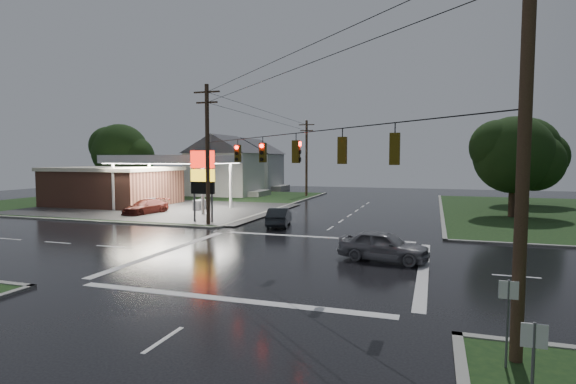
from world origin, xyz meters
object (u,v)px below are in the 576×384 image
(tree_nw_behind, at_px, (121,152))
(tree_ne_near, at_px, (515,155))
(house_near, at_px, (225,165))
(house_far, at_px, (251,164))
(car_north, at_px, (279,217))
(utility_pole_n, at_px, (306,157))
(gas_station, at_px, (122,183))
(car_crossing, at_px, (384,246))
(tree_ne_far, at_px, (527,150))
(utility_pole_nw, at_px, (208,153))
(utility_pole_se, at_px, (524,140))
(car_pump, at_px, (146,207))
(pylon_sign, at_px, (203,174))

(tree_nw_behind, xyz_separation_m, tree_ne_near, (47.98, -8.00, -0.62))
(house_near, bearing_deg, house_far, 94.76)
(tree_nw_behind, relative_size, car_north, 2.29)
(utility_pole_n, bearing_deg, gas_station, -131.47)
(gas_station, relative_size, tree_nw_behind, 2.62)
(tree_nw_behind, height_order, car_crossing, tree_nw_behind)
(gas_station, distance_m, tree_ne_far, 45.29)
(utility_pole_nw, height_order, tree_nw_behind, utility_pole_nw)
(tree_ne_far, relative_size, car_north, 2.24)
(tree_ne_far, bearing_deg, tree_ne_near, -104.07)
(car_crossing, bearing_deg, utility_pole_n, 31.00)
(gas_station, relative_size, house_near, 2.37)
(tree_ne_near, height_order, car_north, tree_ne_near)
(utility_pole_se, xyz_separation_m, house_far, (-31.45, 57.50, -1.32))
(car_crossing, bearing_deg, car_pump, 71.07)
(utility_pole_nw, relative_size, tree_nw_behind, 1.10)
(house_far, height_order, tree_ne_far, tree_ne_far)
(house_far, bearing_deg, pylon_sign, -73.02)
(utility_pole_nw, bearing_deg, car_pump, 153.59)
(pylon_sign, bearing_deg, car_north, 3.00)
(gas_station, xyz_separation_m, car_crossing, (30.67, -18.43, -1.76))
(gas_station, distance_m, utility_pole_se, 45.83)
(tree_nw_behind, bearing_deg, gas_station, -51.58)
(pylon_sign, height_order, utility_pole_se, utility_pole_se)
(utility_pole_nw, relative_size, tree_ne_far, 1.12)
(pylon_sign, relative_size, car_crossing, 1.30)
(pylon_sign, height_order, tree_ne_far, tree_ne_far)
(utility_pole_se, distance_m, car_north, 24.94)
(car_north, bearing_deg, tree_nw_behind, -44.38)
(car_pump, bearing_deg, utility_pole_n, 80.57)
(utility_pole_n, distance_m, tree_nw_behind, 25.63)
(house_far, distance_m, car_pump, 34.37)
(house_near, bearing_deg, tree_ne_near, -21.76)
(pylon_sign, bearing_deg, tree_ne_far, 40.35)
(car_north, bearing_deg, house_near, -67.75)
(gas_station, distance_m, car_pump, 9.30)
(utility_pole_n, distance_m, car_north, 28.11)
(tree_nw_behind, bearing_deg, tree_ne_near, -9.47)
(tree_ne_far, bearing_deg, car_crossing, -110.38)
(utility_pole_se, bearing_deg, tree_ne_near, 81.62)
(car_north, relative_size, car_pump, 0.91)
(tree_ne_far, bearing_deg, utility_pole_n, 171.45)
(car_crossing, bearing_deg, car_north, 52.83)
(house_near, bearing_deg, utility_pole_n, 9.91)
(gas_station, bearing_deg, tree_ne_far, 18.46)
(house_far, relative_size, car_crossing, 2.39)
(utility_pole_se, distance_m, tree_nw_behind, 58.64)
(car_crossing, bearing_deg, utility_pole_nw, 69.87)
(pylon_sign, relative_size, tree_ne_near, 0.67)
(gas_station, xyz_separation_m, pylon_sign, (15.18, -9.20, 1.46))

